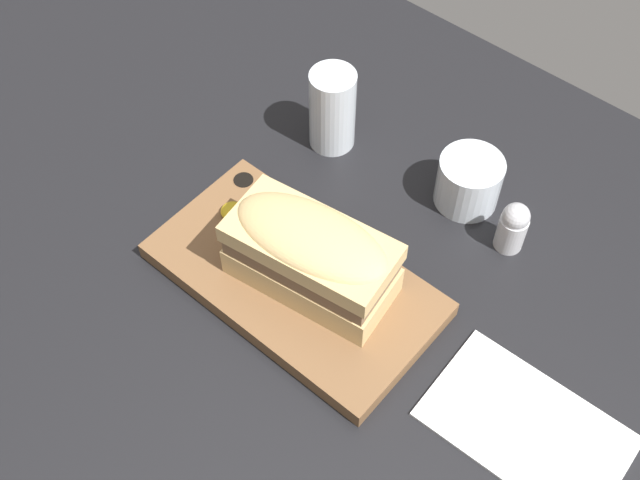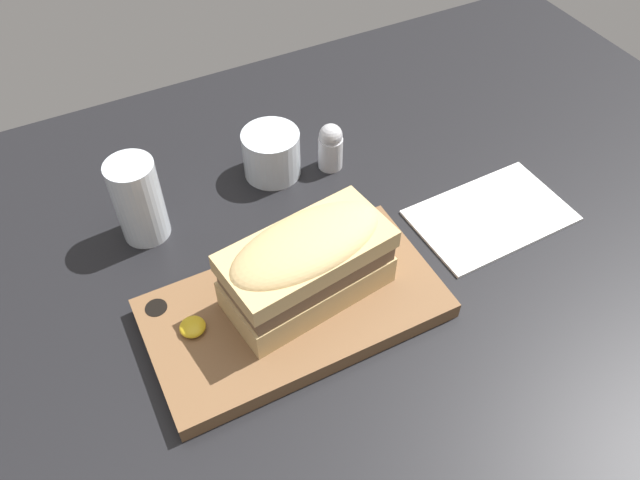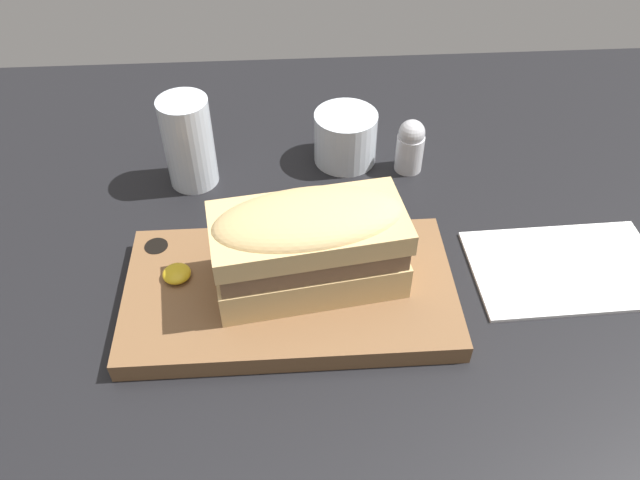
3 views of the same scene
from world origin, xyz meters
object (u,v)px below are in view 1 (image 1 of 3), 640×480
Objects in this scene: salt_shaker at (513,226)px; sandwich at (311,253)px; serving_board at (294,279)px; water_glass at (332,114)px; napkin at (526,427)px; wine_glass at (469,182)px.

sandwich is at bearing -123.84° from salt_shaker.
serving_board is 24.14cm from water_glass.
sandwich is at bearing -176.60° from napkin.
salt_shaker is at bearing 1.40° from water_glass.
sandwich is 2.45× the size of wine_glass.
serving_board is 4.69× the size of salt_shaker.
serving_board is 1.60× the size of napkin.
water_glass is 19.99cm from wine_glass.
water_glass is at bearing -170.57° from wine_glass.
serving_board is at bearing -60.83° from water_glass.
water_glass is 1.61× the size of salt_shaker.
sandwich is 0.94× the size of napkin.
water_glass reaches higher than wine_glass.
salt_shaker is at bearing 56.16° from sandwich.
sandwich is 29.53cm from napkin.
water_glass is 27.76cm from salt_shaker.
serving_board is at bearing -175.63° from napkin.
sandwich is 25.40cm from salt_shaker.
sandwich is at bearing -104.11° from wine_glass.
water_glass is at bearing -178.60° from salt_shaker.
serving_board is 26.96cm from salt_shaker.
serving_board reaches higher than napkin.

